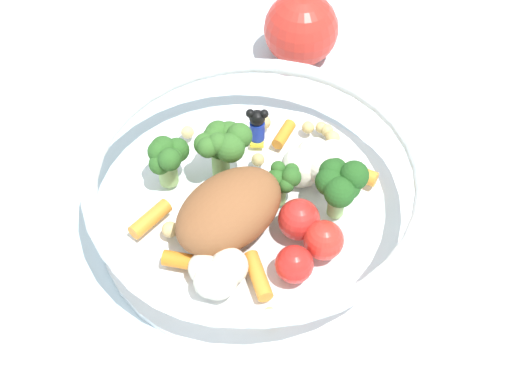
% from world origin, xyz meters
% --- Properties ---
extents(ground_plane, '(2.40, 2.40, 0.00)m').
position_xyz_m(ground_plane, '(0.00, 0.00, 0.00)').
color(ground_plane, silver).
extents(food_container, '(0.24, 0.24, 0.06)m').
position_xyz_m(food_container, '(-0.02, -0.01, 0.03)').
color(food_container, white).
rests_on(food_container, ground_plane).
extents(loose_apple, '(0.07, 0.07, 0.08)m').
position_xyz_m(loose_apple, '(0.14, 0.09, 0.03)').
color(loose_apple, red).
rests_on(loose_apple, ground_plane).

